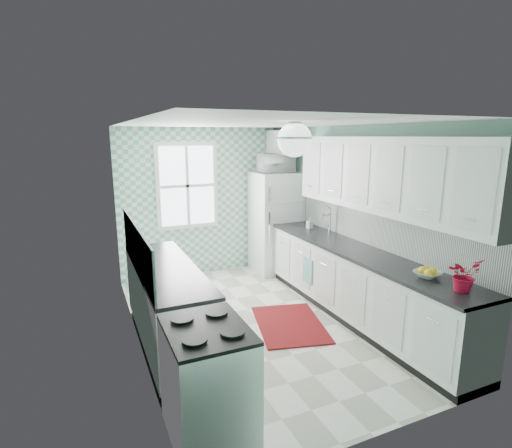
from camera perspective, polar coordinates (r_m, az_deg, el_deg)
name	(u,v)px	position (r m, az deg, el deg)	size (l,w,h in m)	color
floor	(260,323)	(5.32, 0.62, -13.97)	(3.00, 4.40, 0.02)	white
ceiling	(261,122)	(4.76, 0.69, 14.30)	(3.00, 4.40, 0.02)	white
wall_back	(207,202)	(6.92, -7.00, 3.17)	(3.00, 0.02, 2.50)	#73AB97
wall_front	(386,291)	(3.11, 18.13, -9.07)	(3.00, 0.02, 2.50)	#73AB97
wall_left	(133,241)	(4.49, -17.15, -2.38)	(0.02, 4.40, 2.50)	#73AB97
wall_right	(360,218)	(5.67, 14.66, 0.80)	(0.02, 4.40, 2.50)	#73AB97
accent_wall	(207,202)	(6.90, -6.95, 3.14)	(3.00, 0.01, 2.50)	#6AB299
window	(187,186)	(6.74, -9.80, 5.41)	(1.04, 0.05, 1.44)	white
backsplash_right	(378,228)	(5.37, 17.09, -0.59)	(0.02, 3.60, 0.51)	white
backsplash_left	(136,248)	(4.44, -16.71, -3.27)	(0.02, 2.15, 0.51)	white
upper_cabinets_right	(384,175)	(5.01, 17.77, 6.64)	(0.33, 3.20, 0.90)	white
upper_cabinet_fridge	(285,142)	(6.98, 4.19, 11.55)	(0.40, 0.74, 0.40)	white
ceiling_light	(295,140)	(4.05, 5.52, 11.92)	(0.34, 0.34, 0.35)	silver
base_cabinets_right	(357,286)	(5.40, 14.24, -8.60)	(0.60, 3.60, 0.90)	white
countertop_right	(358,252)	(5.25, 14.39, -3.83)	(0.63, 3.60, 0.04)	black
base_cabinets_left	(167,308)	(4.73, -12.60, -11.66)	(0.60, 2.15, 0.90)	white
countertop_left	(166,269)	(4.56, -12.70, -6.23)	(0.63, 2.15, 0.04)	black
fridge	(276,222)	(7.01, 2.80, 0.25)	(0.76, 0.76, 1.75)	white
stove	(208,381)	(3.37, -6.87, -21.33)	(0.62, 0.77, 0.93)	white
sink	(318,234)	(6.01, 8.88, -1.44)	(0.57, 0.48, 0.53)	silver
rug	(290,324)	(5.27, 4.84, -14.07)	(0.80, 1.15, 0.02)	maroon
dish_towel	(308,270)	(5.78, 7.38, -6.61)	(0.02, 0.24, 0.37)	#50B395
fruit_bowl	(427,274)	(4.48, 23.30, -6.60)	(0.25, 0.25, 0.06)	silver
potted_plant	(464,275)	(4.19, 27.58, -6.45)	(0.29, 0.25, 0.32)	#A91A25
soap_bottle	(309,223)	(6.28, 7.65, 0.12)	(0.08, 0.08, 0.17)	#96B7C9
microwave	(276,163)	(6.87, 2.90, 8.70)	(0.57, 0.39, 0.32)	silver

